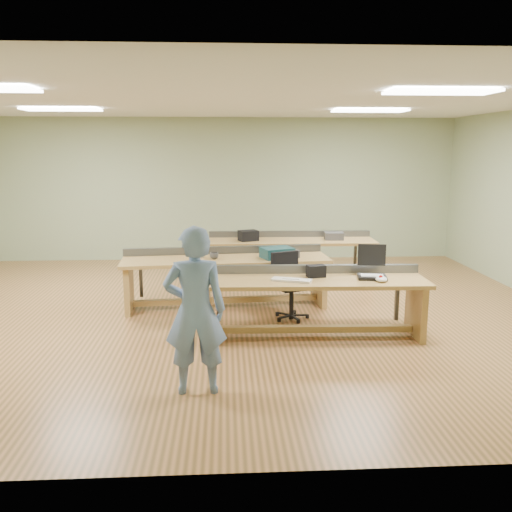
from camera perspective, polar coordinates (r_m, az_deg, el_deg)
The scene contains 21 objects.
floor at distance 7.96m, azimuth -3.84°, elevation -5.99°, with size 10.00×10.00×0.00m, color #A1693D.
ceiling at distance 7.63m, azimuth -4.14°, elevation 16.08°, with size 10.00×10.00×0.00m, color silver.
wall_back at distance 11.63m, azimuth -3.78°, elevation 6.99°, with size 10.00×0.04×3.00m, color gray.
wall_front at distance 3.70m, azimuth -4.64°, elevation -2.04°, with size 10.00×0.04×3.00m, color gray.
fluor_panels at distance 7.63m, azimuth -4.14°, elevation 15.86°, with size 6.20×3.50×0.03m.
workbench_front at distance 6.88m, azimuth 5.83°, elevation -3.93°, with size 2.89×0.86×0.86m.
workbench_mid at distance 8.16m, azimuth -3.19°, elevation -1.46°, with size 3.13×1.06×0.86m.
workbench_back at distance 9.78m, azimuth 3.73°, elevation 0.63°, with size 2.99×0.85×0.86m.
person at distance 5.24m, azimuth -6.42°, elevation -5.75°, with size 0.60×0.40×1.65m, color #6583A5.
laptop_base at distance 6.95m, azimuth 12.12°, elevation -2.18°, with size 0.35×0.29×0.04m, color black.
laptop_screen at distance 7.03m, azimuth 12.09°, elevation 0.12°, with size 0.35×0.02×0.28m, color black.
keyboard at distance 6.67m, azimuth 3.76°, elevation -2.55°, with size 0.49×0.16×0.03m, color beige.
trackball_mouse at distance 6.80m, azimuth 13.06°, elevation -2.38°, with size 0.14×0.17×0.07m, color white.
camera_bag at distance 6.90m, azimuth 6.34°, elevation -1.59°, with size 0.22×0.14×0.15m, color black.
task_chair at distance 7.63m, azimuth 3.59°, elevation -4.08°, with size 0.65×0.65×0.93m.
parts_bin_teal at distance 8.07m, azimuth 2.23°, elevation 0.34°, with size 0.44×0.33×0.16m, color #12343A.
parts_bin_grey at distance 8.11m, azimuth 2.96°, elevation 0.22°, with size 0.40×0.26×0.11m, color #353537.
mug at distance 8.01m, azimuth -4.43°, elevation 0.03°, with size 0.13×0.13×0.10m, color #353537.
drinks_can at distance 8.10m, azimuth -5.73°, elevation 0.24°, with size 0.07×0.07×0.13m, color #BABABE.
storage_box_back at distance 9.59m, azimuth -0.82°, elevation 2.16°, with size 0.32×0.23×0.18m, color black.
tray_back at distance 9.81m, azimuth 8.20°, elevation 2.10°, with size 0.33×0.24×0.13m, color #353537.
Camera 1 is at (0.09, -7.60, 2.34)m, focal length 38.00 mm.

